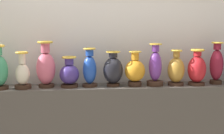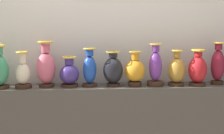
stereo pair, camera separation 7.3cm
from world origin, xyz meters
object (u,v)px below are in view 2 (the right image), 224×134
object	(u,v)px
vase_ivory	(23,73)
vase_ochre	(176,70)
vase_indigo	(69,74)
vase_amber	(135,71)
vase_sapphire	(90,69)
vase_burgundy	(218,65)
vase_rose	(46,67)
vase_crimson	(198,69)
vase_violet	(155,68)
vase_onyx	(113,70)

from	to	relation	value
vase_ivory	vase_ochre	xyz separation A→B (m)	(1.40, 0.01, 0.01)
vase_indigo	vase_ochre	bearing A→B (deg)	-0.93
vase_amber	vase_ochre	size ratio (longest dim) A/B	0.97
vase_sapphire	vase_amber	size ratio (longest dim) A/B	1.09
vase_sapphire	vase_burgundy	bearing A→B (deg)	0.15
vase_ochre	vase_indigo	bearing A→B (deg)	179.07
vase_burgundy	vase_rose	bearing A→B (deg)	-179.98
vase_ochre	vase_crimson	size ratio (longest dim) A/B	0.98
vase_ochre	vase_crimson	xyz separation A→B (m)	(0.20, -0.01, 0.01)
vase_sapphire	vase_burgundy	size ratio (longest dim) A/B	0.88
vase_violet	vase_burgundy	distance (m)	0.61
vase_rose	vase_sapphire	distance (m)	0.40
vase_rose	vase_ochre	bearing A→B (deg)	-1.29
vase_rose	vase_violet	xyz separation A→B (m)	(1.01, -0.02, -0.02)
vase_burgundy	vase_indigo	bearing A→B (deg)	-179.53
vase_amber	vase_burgundy	distance (m)	0.80
vase_sapphire	vase_onyx	bearing A→B (deg)	-1.62
vase_sapphire	vase_burgundy	xyz separation A→B (m)	(1.22, 0.00, 0.03)
vase_indigo	vase_violet	size ratio (longest dim) A/B	0.71
vase_indigo	vase_violet	bearing A→B (deg)	-0.90
vase_onyx	vase_amber	bearing A→B (deg)	-5.32
vase_rose	vase_crimson	distance (m)	1.40
vase_ivory	vase_sapphire	size ratio (longest dim) A/B	0.93
vase_ivory	vase_amber	world-z (taller)	vase_ivory
vase_rose	vase_sapphire	bearing A→B (deg)	-0.40
vase_crimson	vase_violet	bearing A→B (deg)	177.37
vase_onyx	vase_ochre	world-z (taller)	vase_ochre
vase_rose	vase_burgundy	size ratio (longest dim) A/B	1.04
vase_indigo	vase_burgundy	bearing A→B (deg)	0.47
vase_rose	vase_burgundy	world-z (taller)	vase_rose
vase_sapphire	vase_burgundy	distance (m)	1.22
vase_violet	vase_indigo	bearing A→B (deg)	179.10
vase_rose	vase_onyx	bearing A→B (deg)	-0.83
vase_indigo	vase_ivory	bearing A→B (deg)	-176.24
vase_indigo	vase_crimson	bearing A→B (deg)	-1.47
vase_ivory	vase_crimson	distance (m)	1.60
vase_violet	vase_sapphire	bearing A→B (deg)	178.05
vase_sapphire	vase_onyx	size ratio (longest dim) A/B	1.10
vase_onyx	vase_burgundy	distance (m)	1.00
vase_violet	vase_burgundy	world-z (taller)	vase_burgundy
vase_violet	vase_burgundy	xyz separation A→B (m)	(0.61, 0.02, 0.02)
vase_crimson	vase_rose	bearing A→B (deg)	178.30
vase_sapphire	vase_onyx	xyz separation A→B (m)	(0.22, -0.01, -0.01)
vase_ivory	vase_burgundy	bearing A→B (deg)	1.22
vase_ivory	vase_rose	world-z (taller)	vase_rose
vase_onyx	vase_violet	bearing A→B (deg)	-2.13
vase_ivory	vase_rose	bearing A→B (deg)	10.74
vase_indigo	vase_onyx	world-z (taller)	vase_onyx
vase_onyx	vase_sapphire	bearing A→B (deg)	178.38
vase_crimson	vase_burgundy	size ratio (longest dim) A/B	0.85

